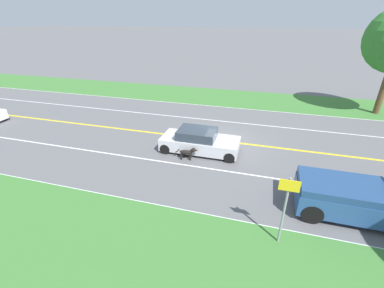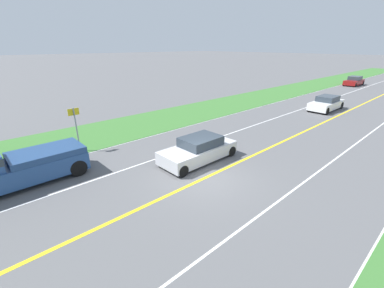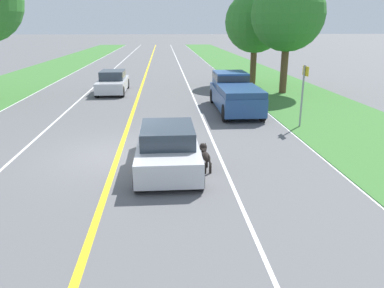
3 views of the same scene
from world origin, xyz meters
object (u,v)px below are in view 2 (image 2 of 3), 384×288
dog (190,145)px  pickup_truck (12,168)px  car_trailing_mid (354,81)px  street_sign (76,125)px  ego_car (199,150)px  car_trailing_near (326,103)px

dog → pickup_truck: (2.48, 8.53, 0.48)m
car_trailing_mid → street_sign: size_ratio=1.69×
ego_car → street_sign: 7.48m
ego_car → car_trailing_near: (0.03, -17.77, 0.02)m
dog → street_sign: (4.77, 4.79, 1.23)m
street_sign → pickup_truck: bearing=121.4°
pickup_truck → car_trailing_mid: (0.13, -46.69, -0.29)m
car_trailing_mid → street_sign: 43.02m
dog → pickup_truck: size_ratio=0.22×
ego_car → dog: (1.16, -0.36, -0.17)m
dog → car_trailing_near: car_trailing_near is taller
car_trailing_near → car_trailing_mid: size_ratio=1.00×
car_trailing_near → ego_car: bearing=90.1°
car_trailing_near → car_trailing_mid: car_trailing_mid is taller
car_trailing_mid → ego_car: bearing=95.6°
ego_car → car_trailing_mid: bearing=-84.4°
ego_car → street_sign: bearing=36.8°
ego_car → street_sign: (5.93, 4.43, 1.06)m
ego_car → pickup_truck: size_ratio=0.80×
street_sign → car_trailing_near: bearing=-104.9°
dog → car_trailing_near: 17.45m
car_trailing_mid → car_trailing_near: bearing=100.2°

